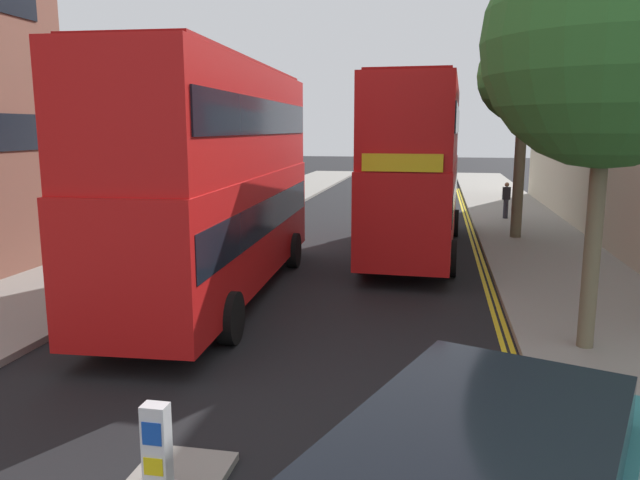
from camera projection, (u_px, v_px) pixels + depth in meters
name	position (u px, v px, depth m)	size (l,w,h in m)	color
sidewalk_right	(566.00, 277.00, 16.87)	(4.00, 80.00, 0.14)	gray
sidewalk_left	(133.00, 258.00, 19.29)	(4.00, 80.00, 0.14)	gray
kerb_line_outer	(494.00, 294.00, 15.34)	(0.10, 56.00, 0.01)	yellow
kerb_line_inner	(487.00, 294.00, 15.37)	(0.10, 56.00, 0.01)	yellow
keep_left_bollard	(157.00, 456.00, 6.61)	(0.36, 0.28, 1.11)	silver
double_decker_bus_away	(217.00, 174.00, 14.71)	(3.18, 10.91, 5.64)	red
double_decker_bus_oncoming	(418.00, 162.00, 20.16)	(3.10, 10.89, 5.64)	red
pedestrian_far	(506.00, 200.00, 27.25)	(0.34, 0.22, 1.62)	#2D2D38
street_tree_near	(609.00, 43.00, 10.31)	(4.30, 4.30, 7.58)	#6B6047
street_tree_mid	(525.00, 78.00, 21.64)	(3.33, 3.33, 7.50)	#6B6047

